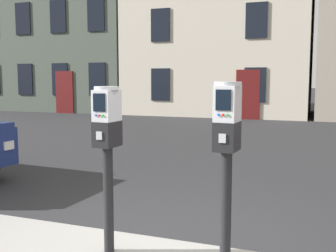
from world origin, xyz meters
TOP-DOWN VIEW (x-y plane):
  - parking_meter_near_kerb at (-0.32, -0.26)m, footprint 0.23×0.26m
  - parking_meter_twin_adjacent at (0.75, -0.26)m, footprint 0.23×0.26m
  - townhouse_brick_corner at (-11.89, 17.41)m, footprint 8.52×7.01m
  - townhouse_green_painted at (-3.28, 16.94)m, footprint 8.52×6.07m

SIDE VIEW (x-z plane):
  - parking_meter_near_kerb at x=-0.32m, z-range 0.42..1.92m
  - parking_meter_twin_adjacent at x=0.75m, z-range 0.43..1.97m
  - townhouse_green_painted at x=-3.28m, z-range 0.00..10.61m
  - townhouse_brick_corner at x=-11.89m, z-range 0.00..12.32m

